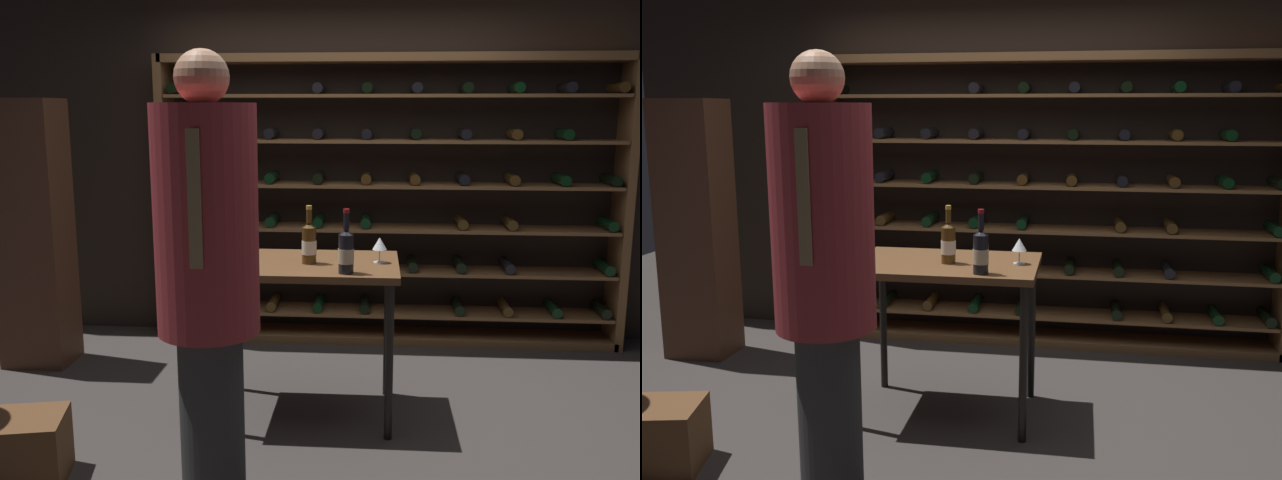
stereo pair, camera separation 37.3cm
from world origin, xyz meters
The scene contains 10 objects.
ground_plane centered at (0.00, 0.00, 0.00)m, with size 9.31×9.31×0.00m, color #383330.
back_wall centered at (0.00, 1.65, 1.44)m, with size 5.93×0.10×2.88m, color black.
wine_rack centered at (0.37, 1.44, 1.07)m, with size 3.45×0.32×2.15m.
tasting_table centered at (-0.13, 0.10, 0.80)m, with size 1.04×0.70×0.91m.
person_bystander_red_print centered at (-0.43, -1.01, 1.11)m, with size 0.42×0.43×1.99m.
wine_crate centered at (-1.45, -0.79, 0.16)m, with size 0.48×0.34×0.33m, color brown.
display_cabinet centered at (-2.08, 0.78, 0.92)m, with size 0.44×0.36×1.83m, color #4C2D1E.
wine_bottle_red_label centered at (-0.11, 0.06, 1.03)m, with size 0.08×0.08×0.33m.
wine_bottle_gold_foil centered at (0.10, -0.16, 1.03)m, with size 0.08×0.08×0.34m.
wine_glass_stemmed_left centered at (0.28, 0.11, 1.01)m, with size 0.08×0.08×0.15m.
Camera 2 is at (0.61, -3.65, 1.76)m, focal length 38.74 mm.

